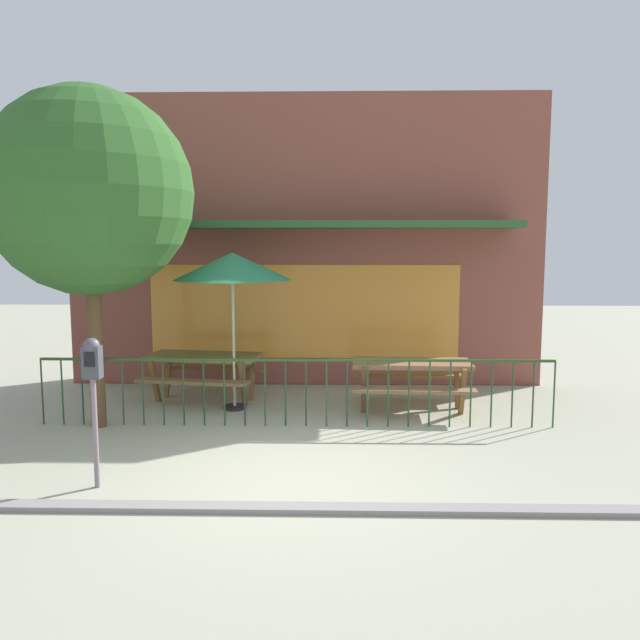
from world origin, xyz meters
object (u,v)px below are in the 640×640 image
(patio_umbrella, at_px, (232,267))
(street_tree, at_px, (89,193))
(parking_meter_near, at_px, (93,373))
(picnic_table_left, at_px, (204,364))
(picnic_table_right, at_px, (412,372))

(patio_umbrella, xyz_separation_m, street_tree, (-1.77, -0.99, 1.04))
(patio_umbrella, distance_m, parking_meter_near, 3.49)
(patio_umbrella, height_order, parking_meter_near, patio_umbrella)
(patio_umbrella, bearing_deg, picnic_table_left, 139.74)
(picnic_table_left, distance_m, street_tree, 3.25)
(picnic_table_left, height_order, parking_meter_near, parking_meter_near)
(picnic_table_left, distance_m, parking_meter_near, 3.77)
(parking_meter_near, relative_size, street_tree, 0.34)
(picnic_table_right, distance_m, patio_umbrella, 3.19)
(parking_meter_near, distance_m, street_tree, 3.12)
(picnic_table_right, bearing_deg, picnic_table_left, 171.05)
(patio_umbrella, relative_size, parking_meter_near, 1.52)
(picnic_table_right, bearing_deg, parking_meter_near, -139.34)
(patio_umbrella, xyz_separation_m, parking_meter_near, (-0.95, -3.22, -0.98))
(picnic_table_right, bearing_deg, patio_umbrella, 179.21)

